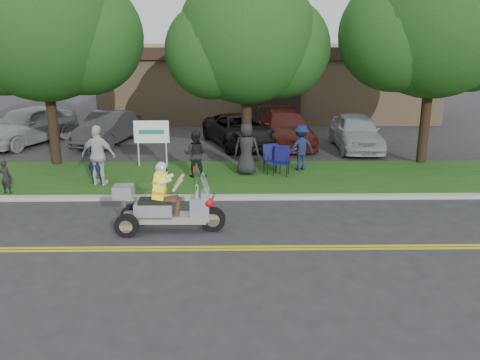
{
  "coord_description": "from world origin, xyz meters",
  "views": [
    {
      "loc": [
        -0.04,
        -11.22,
        4.79
      ],
      "look_at": [
        0.18,
        2.0,
        0.9
      ],
      "focal_mm": 38.0,
      "sensor_mm": 36.0,
      "label": 1
    }
  ],
  "objects_px": {
    "lawn_chair_a": "(271,157)",
    "parked_car_right": "(285,128)",
    "spectator_adult_mid": "(195,154)",
    "trike_scooter": "(165,208)",
    "parked_car_left": "(108,128)",
    "parked_car_mid": "(240,130)",
    "parked_car_far_left": "(28,125)",
    "parked_car_far_right": "(356,132)",
    "spectator_adult_right": "(99,155)",
    "spectator_adult_left": "(96,160)",
    "lawn_chair_b": "(282,158)"
  },
  "relations": [
    {
      "from": "spectator_adult_right",
      "to": "parked_car_right",
      "type": "xyz_separation_m",
      "value": [
        6.52,
        6.38,
        -0.34
      ]
    },
    {
      "from": "trike_scooter",
      "to": "parked_car_right",
      "type": "distance_m",
      "value": 10.84
    },
    {
      "from": "parked_car_far_right",
      "to": "spectator_adult_mid",
      "type": "bearing_deg",
      "value": -143.52
    },
    {
      "from": "parked_car_left",
      "to": "parked_car_mid",
      "type": "relative_size",
      "value": 0.88
    },
    {
      "from": "spectator_adult_mid",
      "to": "parked_car_right",
      "type": "bearing_deg",
      "value": -114.78
    },
    {
      "from": "spectator_adult_right",
      "to": "parked_car_mid",
      "type": "height_order",
      "value": "spectator_adult_right"
    },
    {
      "from": "lawn_chair_a",
      "to": "parked_car_right",
      "type": "height_order",
      "value": "parked_car_right"
    },
    {
      "from": "spectator_adult_left",
      "to": "parked_car_mid",
      "type": "relative_size",
      "value": 0.33
    },
    {
      "from": "trike_scooter",
      "to": "parked_car_left",
      "type": "relative_size",
      "value": 0.64
    },
    {
      "from": "lawn_chair_a",
      "to": "parked_car_right",
      "type": "xyz_separation_m",
      "value": [
        1.0,
        5.01,
        0.07
      ]
    },
    {
      "from": "spectator_adult_right",
      "to": "parked_car_far_left",
      "type": "distance_m",
      "value": 8.21
    },
    {
      "from": "lawn_chair_b",
      "to": "parked_car_right",
      "type": "relative_size",
      "value": 0.2
    },
    {
      "from": "spectator_adult_mid",
      "to": "parked_car_far_right",
      "type": "bearing_deg",
      "value": -136.91
    },
    {
      "from": "spectator_adult_mid",
      "to": "spectator_adult_right",
      "type": "height_order",
      "value": "spectator_adult_right"
    },
    {
      "from": "spectator_adult_right",
      "to": "parked_car_left",
      "type": "distance_m",
      "value": 6.74
    },
    {
      "from": "trike_scooter",
      "to": "lawn_chair_a",
      "type": "distance_m",
      "value": 5.89
    },
    {
      "from": "parked_car_far_left",
      "to": "spectator_adult_left",
      "type": "bearing_deg",
      "value": -31.56
    },
    {
      "from": "parked_car_mid",
      "to": "parked_car_right",
      "type": "relative_size",
      "value": 0.97
    },
    {
      "from": "parked_car_far_left",
      "to": "parked_car_far_right",
      "type": "bearing_deg",
      "value": 17.88
    },
    {
      "from": "lawn_chair_a",
      "to": "parked_car_right",
      "type": "distance_m",
      "value": 5.11
    },
    {
      "from": "spectator_adult_mid",
      "to": "trike_scooter",
      "type": "bearing_deg",
      "value": 92.41
    },
    {
      "from": "lawn_chair_a",
      "to": "parked_car_left",
      "type": "distance_m",
      "value": 8.58
    },
    {
      "from": "lawn_chair_a",
      "to": "trike_scooter",
      "type": "bearing_deg",
      "value": -133.03
    },
    {
      "from": "parked_car_left",
      "to": "parked_car_mid",
      "type": "height_order",
      "value": "parked_car_left"
    },
    {
      "from": "spectator_adult_left",
      "to": "parked_car_right",
      "type": "bearing_deg",
      "value": -123.96
    },
    {
      "from": "trike_scooter",
      "to": "lawn_chair_b",
      "type": "height_order",
      "value": "trike_scooter"
    },
    {
      "from": "spectator_adult_right",
      "to": "parked_car_far_left",
      "type": "xyz_separation_m",
      "value": [
        -4.79,
        6.67,
        -0.22
      ]
    },
    {
      "from": "parked_car_mid",
      "to": "parked_car_right",
      "type": "xyz_separation_m",
      "value": [
        1.99,
        0.28,
        0.05
      ]
    },
    {
      "from": "trike_scooter",
      "to": "lawn_chair_a",
      "type": "height_order",
      "value": "trike_scooter"
    },
    {
      "from": "trike_scooter",
      "to": "lawn_chair_b",
      "type": "bearing_deg",
      "value": 55.96
    },
    {
      "from": "spectator_adult_right",
      "to": "parked_car_right",
      "type": "height_order",
      "value": "spectator_adult_right"
    },
    {
      "from": "trike_scooter",
      "to": "parked_car_left",
      "type": "height_order",
      "value": "trike_scooter"
    },
    {
      "from": "lawn_chair_a",
      "to": "parked_car_far_right",
      "type": "bearing_deg",
      "value": 33.57
    },
    {
      "from": "trike_scooter",
      "to": "spectator_adult_left",
      "type": "height_order",
      "value": "trike_scooter"
    },
    {
      "from": "lawn_chair_a",
      "to": "parked_car_left",
      "type": "relative_size",
      "value": 0.23
    },
    {
      "from": "lawn_chair_a",
      "to": "spectator_adult_right",
      "type": "relative_size",
      "value": 0.51
    },
    {
      "from": "parked_car_left",
      "to": "parked_car_mid",
      "type": "distance_m",
      "value": 5.84
    },
    {
      "from": "parked_car_right",
      "to": "lawn_chair_a",
      "type": "bearing_deg",
      "value": -106.89
    },
    {
      "from": "lawn_chair_b",
      "to": "parked_car_right",
      "type": "bearing_deg",
      "value": 96.86
    },
    {
      "from": "lawn_chair_a",
      "to": "lawn_chair_b",
      "type": "xyz_separation_m",
      "value": [
        0.33,
        -0.27,
        0.0
      ]
    },
    {
      "from": "parked_car_far_left",
      "to": "trike_scooter",
      "type": "bearing_deg",
      "value": -31.73
    },
    {
      "from": "trike_scooter",
      "to": "lawn_chair_b",
      "type": "distance_m",
      "value": 5.84
    },
    {
      "from": "parked_car_far_left",
      "to": "parked_car_left",
      "type": "relative_size",
      "value": 1.15
    },
    {
      "from": "parked_car_far_left",
      "to": "spectator_adult_right",
      "type": "bearing_deg",
      "value": -31.22
    },
    {
      "from": "spectator_adult_left",
      "to": "parked_car_right",
      "type": "xyz_separation_m",
      "value": [
        6.63,
        6.3,
        -0.18
      ]
    },
    {
      "from": "lawn_chair_a",
      "to": "spectator_adult_mid",
      "type": "height_order",
      "value": "spectator_adult_mid"
    },
    {
      "from": "lawn_chair_a",
      "to": "parked_car_left",
      "type": "xyz_separation_m",
      "value": [
        -6.8,
        5.23,
        0.04
      ]
    },
    {
      "from": "trike_scooter",
      "to": "parked_car_far_right",
      "type": "distance_m",
      "value": 11.37
    },
    {
      "from": "parked_car_right",
      "to": "parked_car_far_left",
      "type": "bearing_deg",
      "value": 172.96
    },
    {
      "from": "spectator_adult_mid",
      "to": "parked_car_right",
      "type": "distance_m",
      "value": 6.58
    }
  ]
}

